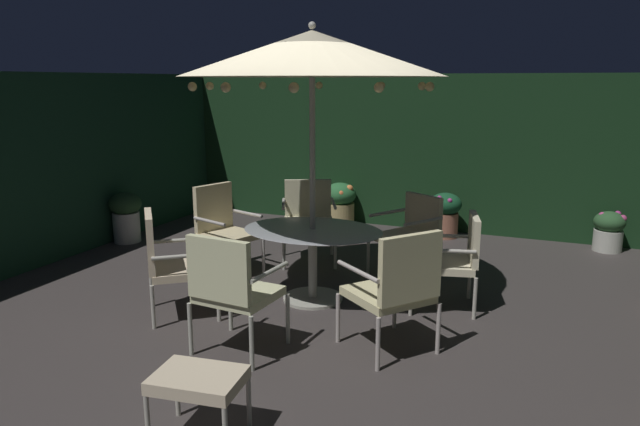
{
  "coord_description": "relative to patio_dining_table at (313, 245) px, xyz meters",
  "views": [
    {
      "loc": [
        2.13,
        -4.89,
        2.17
      ],
      "look_at": [
        -0.1,
        0.48,
        0.86
      ],
      "focal_mm": 33.12,
      "sensor_mm": 36.0,
      "label": 1
    }
  ],
  "objects": [
    {
      "name": "patio_umbrella",
      "position": [
        0.0,
        -0.0,
        1.84
      ],
      "size": [
        2.49,
        2.49,
        2.7
      ],
      "color": "#B2B0A8",
      "rests_on": "ground_plane"
    },
    {
      "name": "ottoman_footrest",
      "position": [
        0.29,
        -2.44,
        -0.2
      ],
      "size": [
        0.58,
        0.46,
        0.43
      ],
      "color": "#B9B5A5",
      "rests_on": "ground_plane"
    },
    {
      "name": "potted_plant_back_center",
      "position": [
        -3.23,
        1.04,
        -0.19
      ],
      "size": [
        0.43,
        0.43,
        0.69
      ],
      "color": "beige",
      "rests_on": "ground_plane"
    },
    {
      "name": "ground_plane",
      "position": [
        0.1,
        -0.3,
        -0.58
      ],
      "size": [
        7.62,
        7.82,
        0.02
      ],
      "primitive_type": "cube",
      "color": "#3D3635"
    },
    {
      "name": "patio_chair_south",
      "position": [
        0.71,
        1.17,
        -0.04
      ],
      "size": [
        0.82,
        0.83,
        0.9
      ],
      "color": "#B9B4A9",
      "rests_on": "ground_plane"
    },
    {
      "name": "potted_plant_left_far",
      "position": [
        2.85,
        3.09,
        -0.29
      ],
      "size": [
        0.39,
        0.39,
        0.52
      ],
      "color": "beige",
      "rests_on": "ground_plane"
    },
    {
      "name": "patio_dining_table",
      "position": [
        0.0,
        0.0,
        0.0
      ],
      "size": [
        1.41,
        1.1,
        0.74
      ],
      "color": "#B6B5A5",
      "rests_on": "ground_plane"
    },
    {
      "name": "hedge_backdrop_rear",
      "position": [
        0.1,
        3.46,
        0.56
      ],
      "size": [
        7.62,
        0.3,
        2.26
      ],
      "primitive_type": "cube",
      "color": "#153219",
      "rests_on": "ground_plane"
    },
    {
      "name": "patio_chair_southwest",
      "position": [
        -0.59,
        1.24,
        0.0
      ],
      "size": [
        0.83,
        0.83,
        0.97
      ],
      "color": "#B5B3A9",
      "rests_on": "ground_plane"
    },
    {
      "name": "patio_chair_northeast",
      "position": [
        -0.11,
        -1.37,
        0.01
      ],
      "size": [
        0.67,
        0.62,
        1.01
      ],
      "color": "#B5B6A6",
      "rests_on": "ground_plane"
    },
    {
      "name": "patio_chair_north",
      "position": [
        -1.07,
        -0.88,
        -0.02
      ],
      "size": [
        0.84,
        0.83,
        1.0
      ],
      "color": "#B7B5A7",
      "rests_on": "ground_plane"
    },
    {
      "name": "patio_chair_west",
      "position": [
        -1.31,
        0.43,
        -0.01
      ],
      "size": [
        0.72,
        0.72,
        1.01
      ],
      "color": "#B8B2AC",
      "rests_on": "ground_plane"
    },
    {
      "name": "patio_chair_east",
      "position": [
        1.09,
        -0.85,
        0.01
      ],
      "size": [
        0.86,
        0.86,
        1.03
      ],
      "color": "#BAAFA9",
      "rests_on": "ground_plane"
    },
    {
      "name": "hedge_backdrop_left",
      "position": [
        -3.56,
        -0.3,
        0.56
      ],
      "size": [
        0.3,
        7.82,
        2.26
      ],
      "primitive_type": "cube",
      "color": "#153221",
      "rests_on": "ground_plane"
    },
    {
      "name": "potted_plant_back_right",
      "position": [
        -0.88,
        3.12,
        -0.22
      ],
      "size": [
        0.5,
        0.5,
        0.65
      ],
      "color": "tan",
      "rests_on": "ground_plane"
    },
    {
      "name": "potted_plant_right_near",
      "position": [
        0.75,
        2.97,
        -0.22
      ],
      "size": [
        0.45,
        0.45,
        0.63
      ],
      "color": "#AC6951",
      "rests_on": "ground_plane"
    },
    {
      "name": "patio_chair_southeast",
      "position": [
        1.33,
        0.33,
        -0.04
      ],
      "size": [
        0.73,
        0.7,
        0.93
      ],
      "color": "#B9B5A8",
      "rests_on": "ground_plane"
    }
  ]
}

